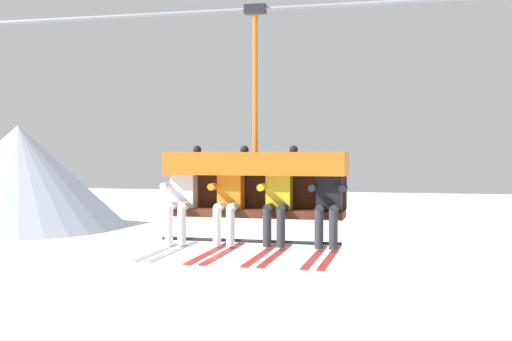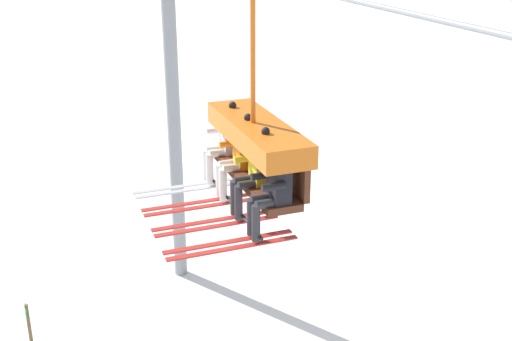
# 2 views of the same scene
# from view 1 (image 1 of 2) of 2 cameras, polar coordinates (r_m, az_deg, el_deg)

# --- Properties ---
(mountain_peak_central) EXTENTS (19.56, 19.56, 9.30)m
(mountain_peak_central) POSITION_cam_1_polar(r_m,az_deg,el_deg) (62.51, -20.38, -0.49)
(mountain_peak_central) COLOR silver
(mountain_peak_central) RESTS_ON ground_plane
(lift_cable) EXTENTS (16.83, 0.05, 0.05)m
(lift_cable) POSITION_cam_1_polar(r_m,az_deg,el_deg) (8.80, -4.76, 13.87)
(lift_cable) COLOR gray
(chairlift_chair) EXTENTS (2.39, 0.74, 3.07)m
(chairlift_chair) POSITION_cam_1_polar(r_m,az_deg,el_deg) (8.49, 0.04, -0.24)
(chairlift_chair) COLOR #512819
(skier_white) EXTENTS (0.48, 1.70, 1.34)m
(skier_white) POSITION_cam_1_polar(r_m,az_deg,el_deg) (8.58, -6.66, -2.14)
(skier_white) COLOR silver
(skier_orange) EXTENTS (0.48, 1.70, 1.34)m
(skier_orange) POSITION_cam_1_polar(r_m,az_deg,el_deg) (8.37, -2.45, -2.22)
(skier_orange) COLOR orange
(skier_yellow) EXTENTS (0.48, 1.70, 1.34)m
(skier_yellow) POSITION_cam_1_polar(r_m,az_deg,el_deg) (8.22, 1.94, -2.29)
(skier_yellow) COLOR yellow
(skier_black) EXTENTS (0.46, 1.70, 1.23)m
(skier_black) POSITION_cam_1_polar(r_m,az_deg,el_deg) (8.11, 6.44, -2.50)
(skier_black) COLOR black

